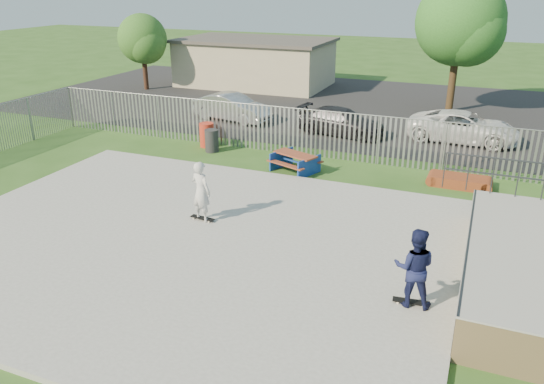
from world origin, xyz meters
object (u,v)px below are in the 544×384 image
at_px(funbox, 459,181).
at_px(car_dark, 341,122).
at_px(trash_bin_grey, 212,141).
at_px(skater_navy, 414,268).
at_px(car_silver, 232,107).
at_px(car_white, 464,127).
at_px(skater_white, 201,191).
at_px(tree_mid, 460,22).
at_px(picnic_table, 295,162).
at_px(tree_left, 142,39).
at_px(trash_bin_red, 207,135).

distance_m(funbox, car_dark, 7.70).
xyz_separation_m(funbox, trash_bin_grey, (-10.34, 0.30, 0.30)).
xyz_separation_m(car_dark, skater_navy, (5.37, -13.60, 0.44)).
xyz_separation_m(car_silver, car_white, (11.62, 0.47, -0.01)).
relative_size(funbox, skater_white, 1.02).
xyz_separation_m(car_silver, tree_mid, (10.49, 6.55, 4.19)).
xyz_separation_m(picnic_table, skater_navy, (5.64, -7.83, 0.72)).
xyz_separation_m(funbox, skater_white, (-7.08, -6.39, 0.90)).
distance_m(tree_left, tree_mid, 19.84).
height_order(picnic_table, tree_mid, tree_mid).
bearing_deg(tree_mid, car_white, -79.48).
height_order(funbox, car_silver, car_silver).
xyz_separation_m(picnic_table, car_silver, (-5.82, 6.29, 0.35)).
bearing_deg(car_dark, picnic_table, -174.68).
relative_size(picnic_table, tree_left, 0.43).
distance_m(trash_bin_red, tree_left, 14.73).
distance_m(car_dark, tree_mid, 9.35).
bearing_deg(tree_mid, picnic_table, -109.98).
bearing_deg(funbox, trash_bin_grey, 179.51).
bearing_deg(trash_bin_grey, trash_bin_red, 133.65).
relative_size(funbox, tree_left, 0.39).
height_order(car_dark, car_white, car_white).
height_order(tree_mid, skater_navy, tree_mid).
bearing_deg(car_silver, trash_bin_red, -157.60).
height_order(tree_left, skater_white, tree_left).
bearing_deg(car_silver, picnic_table, -127.15).
xyz_separation_m(funbox, tree_mid, (-1.42, 12.09, 4.72)).
bearing_deg(car_dark, trash_bin_grey, 144.28).
distance_m(picnic_table, funbox, 6.14).
xyz_separation_m(picnic_table, skater_white, (-0.98, -5.64, 0.72)).
height_order(car_white, skater_white, skater_white).
bearing_deg(tree_mid, car_silver, -148.01).
xyz_separation_m(car_silver, tree_left, (-9.26, 5.52, 2.62)).
bearing_deg(car_white, skater_white, 154.41).
xyz_separation_m(car_dark, tree_mid, (4.40, 7.07, 4.25)).
bearing_deg(car_white, tree_left, 79.51).
bearing_deg(skater_navy, tree_left, -50.19).
height_order(car_dark, skater_navy, skater_navy).
height_order(tree_mid, skater_white, tree_mid).
relative_size(trash_bin_red, car_silver, 0.25).
bearing_deg(car_dark, skater_navy, -150.44).
xyz_separation_m(trash_bin_grey, car_dark, (4.52, 4.72, 0.16)).
distance_m(trash_bin_red, car_dark, 6.55).
bearing_deg(picnic_table, skater_white, -78.88).
distance_m(picnic_table, trash_bin_grey, 4.37).
height_order(trash_bin_grey, skater_white, skater_white).
distance_m(car_silver, skater_navy, 18.19).
relative_size(trash_bin_red, skater_navy, 0.57).
distance_m(trash_bin_grey, car_dark, 6.53).
distance_m(funbox, tree_mid, 13.05).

